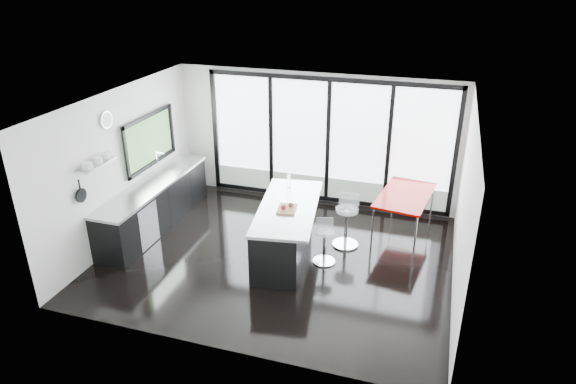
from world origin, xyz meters
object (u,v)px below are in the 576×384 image
(bar_stool_far, at_px, (346,227))
(red_table, at_px, (403,214))
(bar_stool_near, at_px, (324,247))
(island, at_px, (284,229))

(bar_stool_far, relative_size, red_table, 0.49)
(bar_stool_near, height_order, bar_stool_far, bar_stool_far)
(island, height_order, red_table, island)
(bar_stool_near, bearing_deg, red_table, 34.10)
(bar_stool_near, distance_m, red_table, 1.89)
(island, bearing_deg, bar_stool_far, 30.99)
(bar_stool_far, xyz_separation_m, red_table, (0.95, 0.77, 0.03))
(bar_stool_far, height_order, red_table, red_table)
(bar_stool_near, relative_size, red_table, 0.40)
(bar_stool_far, bearing_deg, bar_stool_near, -108.64)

